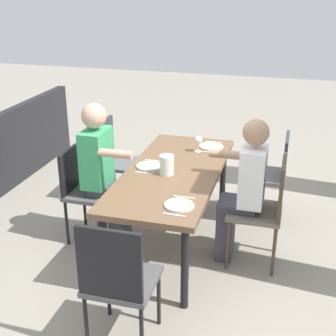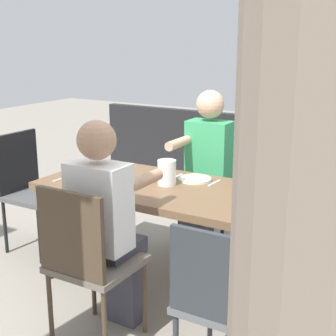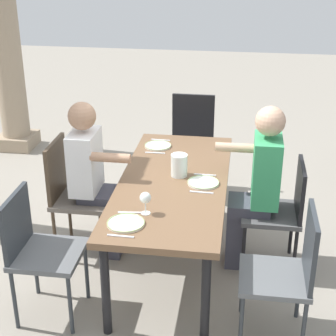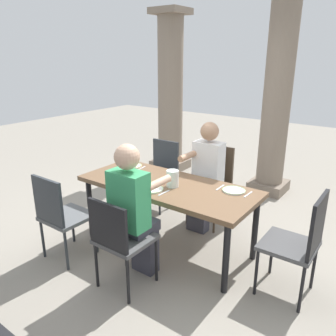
{
  "view_description": "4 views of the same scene",
  "coord_description": "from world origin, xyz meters",
  "px_view_note": "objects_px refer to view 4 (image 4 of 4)",
  "views": [
    {
      "loc": [
        3.68,
        0.97,
        2.33
      ],
      "look_at": [
        0.14,
        -0.0,
        0.81
      ],
      "focal_mm": 50.29,
      "sensor_mm": 36.0,
      "label": 1
    },
    {
      "loc": [
        -1.51,
        2.69,
        1.7
      ],
      "look_at": [
        0.1,
        -0.07,
        0.84
      ],
      "focal_mm": 52.19,
      "sensor_mm": 36.0,
      "label": 2
    },
    {
      "loc": [
        -3.62,
        -0.48,
        2.48
      ],
      "look_at": [
        0.15,
        0.06,
        0.76
      ],
      "focal_mm": 57.96,
      "sensor_mm": 36.0,
      "label": 3
    },
    {
      "loc": [
        1.92,
        -2.62,
        2.0
      ],
      "look_at": [
        -0.03,
        0.06,
        0.88
      ],
      "focal_mm": 35.89,
      "sensor_mm": 36.0,
      "label": 4
    }
  ],
  "objects_px": {
    "chair_west_south": "(60,213)",
    "stone_column_centre": "(278,94)",
    "chair_west_north": "(160,169)",
    "chair_head_east": "(300,240)",
    "diner_woman_green": "(134,209)",
    "chair_mid_north": "(213,179)",
    "plate_1": "(152,189)",
    "dining_table": "(167,190)",
    "diner_man_white": "(205,173)",
    "wine_glass_0": "(136,162)",
    "plate_0": "(132,166)",
    "chair_mid_south": "(119,237)",
    "stone_column_near": "(170,95)",
    "water_pitcher": "(173,179)",
    "plate_2": "(234,190)"
  },
  "relations": [
    {
      "from": "chair_west_south",
      "to": "stone_column_centre",
      "type": "distance_m",
      "value": 3.34
    },
    {
      "from": "chair_west_north",
      "to": "chair_head_east",
      "type": "relative_size",
      "value": 0.94
    },
    {
      "from": "chair_west_south",
      "to": "diner_woman_green",
      "type": "relative_size",
      "value": 0.7
    },
    {
      "from": "chair_mid_north",
      "to": "plate_1",
      "type": "distance_m",
      "value": 1.07
    },
    {
      "from": "stone_column_centre",
      "to": "chair_head_east",
      "type": "bearing_deg",
      "value": -64.72
    },
    {
      "from": "dining_table",
      "to": "diner_man_white",
      "type": "bearing_deg",
      "value": 82.39
    },
    {
      "from": "chair_head_east",
      "to": "wine_glass_0",
      "type": "distance_m",
      "value": 1.92
    },
    {
      "from": "chair_west_north",
      "to": "plate_0",
      "type": "distance_m",
      "value": 0.64
    },
    {
      "from": "chair_west_north",
      "to": "diner_man_white",
      "type": "distance_m",
      "value": 0.84
    },
    {
      "from": "wine_glass_0",
      "to": "plate_1",
      "type": "bearing_deg",
      "value": -33.91
    },
    {
      "from": "chair_west_north",
      "to": "diner_woman_green",
      "type": "distance_m",
      "value": 1.66
    },
    {
      "from": "dining_table",
      "to": "diner_man_white",
      "type": "height_order",
      "value": "diner_man_white"
    },
    {
      "from": "chair_mid_south",
      "to": "wine_glass_0",
      "type": "bearing_deg",
      "value": 123.55
    },
    {
      "from": "chair_head_east",
      "to": "diner_woman_green",
      "type": "relative_size",
      "value": 0.73
    },
    {
      "from": "chair_west_south",
      "to": "diner_woman_green",
      "type": "xyz_separation_m",
      "value": [
        0.81,
        0.2,
        0.19
      ]
    },
    {
      "from": "chair_mid_north",
      "to": "chair_head_east",
      "type": "bearing_deg",
      "value": -32.79
    },
    {
      "from": "wine_glass_0",
      "to": "chair_mid_south",
      "type": "bearing_deg",
      "value": -56.45
    },
    {
      "from": "diner_man_white",
      "to": "plate_1",
      "type": "height_order",
      "value": "diner_man_white"
    },
    {
      "from": "chair_mid_north",
      "to": "chair_mid_south",
      "type": "bearing_deg",
      "value": -90.0
    },
    {
      "from": "chair_mid_south",
      "to": "stone_column_near",
      "type": "distance_m",
      "value": 3.54
    },
    {
      "from": "diner_woman_green",
      "to": "stone_column_centre",
      "type": "xyz_separation_m",
      "value": [
        0.23,
        2.83,
        0.77
      ]
    },
    {
      "from": "plate_0",
      "to": "water_pitcher",
      "type": "xyz_separation_m",
      "value": [
        0.78,
        -0.25,
        0.07
      ]
    },
    {
      "from": "diner_woman_green",
      "to": "diner_man_white",
      "type": "relative_size",
      "value": 1.02
    },
    {
      "from": "stone_column_centre",
      "to": "plate_1",
      "type": "xyz_separation_m",
      "value": [
        -0.35,
        -2.43,
        -0.73
      ]
    },
    {
      "from": "wine_glass_0",
      "to": "stone_column_centre",
      "type": "bearing_deg",
      "value": 67.79
    },
    {
      "from": "stone_column_centre",
      "to": "chair_mid_north",
      "type": "bearing_deg",
      "value": -99.74
    },
    {
      "from": "chair_west_north",
      "to": "plate_2",
      "type": "height_order",
      "value": "chair_west_north"
    },
    {
      "from": "plate_2",
      "to": "wine_glass_0",
      "type": "bearing_deg",
      "value": -174.76
    },
    {
      "from": "plate_2",
      "to": "water_pitcher",
      "type": "bearing_deg",
      "value": -155.63
    },
    {
      "from": "diner_man_white",
      "to": "stone_column_centre",
      "type": "distance_m",
      "value": 1.77
    },
    {
      "from": "chair_west_south",
      "to": "chair_mid_south",
      "type": "relative_size",
      "value": 1.04
    },
    {
      "from": "wine_glass_0",
      "to": "plate_2",
      "type": "xyz_separation_m",
      "value": [
        1.18,
        0.11,
        -0.1
      ]
    },
    {
      "from": "chair_head_east",
      "to": "chair_west_south",
      "type": "bearing_deg",
      "value": -158.42
    },
    {
      "from": "chair_west_north",
      "to": "chair_mid_south",
      "type": "height_order",
      "value": "chair_west_north"
    },
    {
      "from": "plate_0",
      "to": "dining_table",
      "type": "bearing_deg",
      "value": -17.25
    },
    {
      "from": "chair_mid_south",
      "to": "plate_2",
      "type": "distance_m",
      "value": 1.2
    },
    {
      "from": "chair_mid_south",
      "to": "stone_column_centre",
      "type": "xyz_separation_m",
      "value": [
        0.24,
        3.02,
        0.96
      ]
    },
    {
      "from": "chair_west_north",
      "to": "plate_2",
      "type": "xyz_separation_m",
      "value": [
        1.37,
        -0.6,
        0.21
      ]
    },
    {
      "from": "stone_column_centre",
      "to": "chair_west_north",
      "type": "bearing_deg",
      "value": -126.88
    },
    {
      "from": "chair_west_south",
      "to": "plate_0",
      "type": "distance_m",
      "value": 1.06
    },
    {
      "from": "chair_mid_north",
      "to": "diner_man_white",
      "type": "xyz_separation_m",
      "value": [
        -0.0,
        -0.19,
        0.14
      ]
    },
    {
      "from": "dining_table",
      "to": "diner_woman_green",
      "type": "relative_size",
      "value": 1.43
    },
    {
      "from": "dining_table",
      "to": "water_pitcher",
      "type": "bearing_deg",
      "value": -19.39
    },
    {
      "from": "diner_woman_green",
      "to": "chair_west_north",
      "type": "bearing_deg",
      "value": 119.29
    },
    {
      "from": "stone_column_near",
      "to": "plate_0",
      "type": "bearing_deg",
      "value": -66.61
    },
    {
      "from": "diner_woman_green",
      "to": "wine_glass_0",
      "type": "bearing_deg",
      "value": 130.23
    },
    {
      "from": "diner_woman_green",
      "to": "stone_column_near",
      "type": "height_order",
      "value": "stone_column_near"
    },
    {
      "from": "wine_glass_0",
      "to": "diner_man_white",
      "type": "bearing_deg",
      "value": 40.44
    },
    {
      "from": "stone_column_near",
      "to": "water_pitcher",
      "type": "relative_size",
      "value": 15.93
    },
    {
      "from": "stone_column_centre",
      "to": "chair_west_south",
      "type": "bearing_deg",
      "value": -108.96
    }
  ]
}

